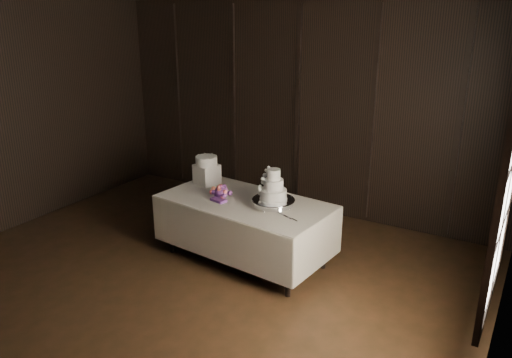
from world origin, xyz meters
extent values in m
cube|color=black|center=(0.00, 0.00, -0.02)|extent=(6.04, 7.04, 0.04)
cube|color=black|center=(0.00, 3.52, 1.50)|extent=(6.04, 0.04, 3.04)
cube|color=black|center=(3.02, 0.00, 1.50)|extent=(0.04, 7.04, 3.04)
cube|color=black|center=(2.97, 0.50, 1.70)|extent=(0.06, 1.16, 1.56)
cube|color=beige|center=(0.26, 1.62, 0.76)|extent=(2.07, 1.22, 0.01)
cube|color=white|center=(0.26, 1.62, 0.35)|extent=(1.90, 1.09, 0.71)
cylinder|color=silver|center=(0.64, 1.62, 0.81)|extent=(0.58, 0.58, 0.09)
cylinder|color=white|center=(0.64, 1.62, 0.91)|extent=(0.29, 0.29, 0.12)
cylinder|color=white|center=(0.64, 1.62, 1.03)|extent=(0.22, 0.22, 0.12)
cylinder|color=white|center=(0.64, 1.62, 1.14)|extent=(0.15, 0.15, 0.12)
cube|color=white|center=(-0.47, 1.89, 0.89)|extent=(0.32, 0.32, 0.25)
cylinder|color=white|center=(-0.47, 1.89, 1.06)|extent=(0.34, 0.34, 0.11)
cube|color=silver|center=(0.84, 1.46, 0.77)|extent=(0.35, 0.16, 0.01)
camera|label=1|loc=(3.12, -2.93, 2.85)|focal=35.00mm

